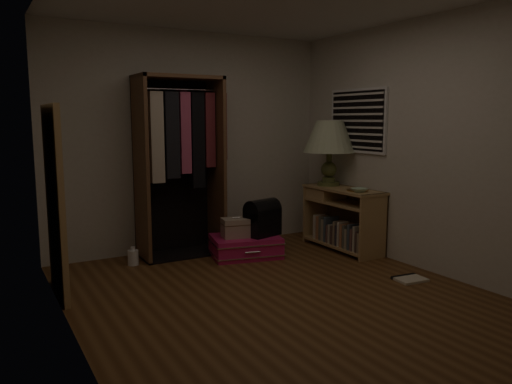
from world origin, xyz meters
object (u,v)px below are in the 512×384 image
floor_mirror (55,202)px  white_jug (133,257)px  pink_suitcase (246,246)px  table_lamp (329,138)px  console_bookshelf (341,216)px  black_bag (262,217)px  train_case (236,228)px  open_wardrobe (181,151)px

floor_mirror → white_jug: floor_mirror is taller
pink_suitcase → white_jug: bearing=178.9°
table_lamp → white_jug: (-2.41, 0.31, -1.25)m
console_bookshelf → black_bag: (-0.99, 0.20, 0.06)m
console_bookshelf → train_case: 1.32m
open_wardrobe → pink_suitcase: (0.58, -0.47, -1.09)m
pink_suitcase → white_jug: pink_suitcase is taller
pink_suitcase → train_case: (-0.11, 0.01, 0.23)m
open_wardrobe → train_case: open_wardrobe is taller
black_bag → white_jug: bearing=150.9°
table_lamp → open_wardrobe: bearing=164.8°
black_bag → white_jug: black_bag is taller
train_case → black_bag: size_ratio=0.82×
pink_suitcase → table_lamp: table_lamp is taller
white_jug → floor_mirror: bearing=-144.3°
console_bookshelf → train_case: console_bookshelf is taller
console_bookshelf → train_case: bearing=168.0°
console_bookshelf → white_jug: console_bookshelf is taller
floor_mirror → train_case: (1.95, 0.31, -0.50)m
open_wardrobe → black_bag: (0.77, -0.54, -0.76)m
floor_mirror → console_bookshelf: bearing=0.6°
floor_mirror → train_case: size_ratio=4.74×
pink_suitcase → table_lamp: size_ratio=1.09×
floor_mirror → table_lamp: 3.29m
open_wardrobe → pink_suitcase: bearing=-38.9°
console_bookshelf → open_wardrobe: 2.07m
open_wardrobe → white_jug: (-0.65, -0.17, -1.13)m
pink_suitcase → white_jug: size_ratio=4.36×
console_bookshelf → open_wardrobe: (-1.76, 0.73, 0.82)m
console_bookshelf → pink_suitcase: console_bookshelf is taller
console_bookshelf → white_jug: bearing=166.8°
table_lamp → floor_mirror: bearing=-174.9°
black_bag → train_case: bearing=151.0°
train_case → table_lamp: (1.29, -0.02, 0.99)m
open_wardrobe → table_lamp: open_wardrobe is taller
pink_suitcase → train_case: bearing=-173.2°
floor_mirror → black_bag: bearing=5.9°
pink_suitcase → black_bag: (0.19, -0.07, 0.34)m
train_case → open_wardrobe: bearing=147.0°
open_wardrobe → pink_suitcase: open_wardrobe is taller
open_wardrobe → train_case: (0.47, -0.46, -0.87)m
floor_mirror → white_jug: (0.84, 0.60, -0.76)m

